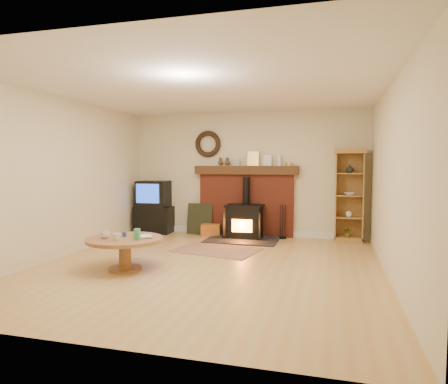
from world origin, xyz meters
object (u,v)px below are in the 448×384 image
(tv_unit, at_px, (154,208))
(curio_cabinet, at_px, (349,195))
(coffee_table, at_px, (125,244))
(wood_stove, at_px, (244,222))

(tv_unit, distance_m, curio_cabinet, 4.13)
(tv_unit, xyz_separation_m, coffee_table, (0.93, -2.97, -0.17))
(curio_cabinet, bearing_deg, wood_stove, -172.09)
(tv_unit, bearing_deg, wood_stove, -5.42)
(coffee_table, bearing_deg, tv_unit, 107.41)
(coffee_table, bearing_deg, wood_stove, 67.38)
(wood_stove, height_order, coffee_table, wood_stove)
(wood_stove, distance_m, tv_unit, 2.10)
(wood_stove, bearing_deg, coffee_table, -112.62)
(wood_stove, distance_m, coffee_table, 3.00)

